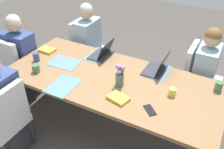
{
  "coord_description": "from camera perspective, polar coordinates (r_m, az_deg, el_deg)",
  "views": [
    {
      "loc": [
        1.07,
        -1.99,
        2.31
      ],
      "look_at": [
        0.0,
        0.0,
        0.78
      ],
      "focal_mm": 40.57,
      "sensor_mm": 36.0,
      "label": 1
    }
  ],
  "objects": [
    {
      "name": "coffee_mug_centre_right",
      "position": [
        3.17,
        -16.71,
        3.77
      ],
      "size": [
        0.07,
        0.07,
        0.11
      ],
      "primitive_type": "cylinder",
      "color": "#33477A",
      "rests_on": "dining_table"
    },
    {
      "name": "coffee_mug_near_left",
      "position": [
        2.76,
        22.91,
        -2.49
      ],
      "size": [
        0.08,
        0.08,
        0.1
      ],
      "primitive_type": "cylinder",
      "color": "#47704C",
      "rests_on": "dining_table"
    },
    {
      "name": "person_near_right_near",
      "position": [
        2.89,
        -23.24,
        -7.47
      ],
      "size": [
        0.36,
        0.4,
        1.19
      ],
      "color": "#2D2D33",
      "rests_on": "ground_plane"
    },
    {
      "name": "book_blue_cover",
      "position": [
        3.37,
        -14.4,
        5.35
      ],
      "size": [
        0.2,
        0.14,
        0.03
      ],
      "primitive_type": "cube",
      "rotation": [
        0.0,
        0.0,
        -0.02
      ],
      "color": "gold",
      "rests_on": "dining_table"
    },
    {
      "name": "person_head_left_left_near",
      "position": [
        3.66,
        -19.57,
        2.76
      ],
      "size": [
        0.4,
        0.36,
        1.19
      ],
      "color": "#2D2D33",
      "rests_on": "ground_plane"
    },
    {
      "name": "person_far_left_mid",
      "position": [
        3.84,
        -5.37,
        6.2
      ],
      "size": [
        0.36,
        0.4,
        1.19
      ],
      "color": "#2D2D33",
      "rests_on": "ground_plane"
    },
    {
      "name": "chair_far_left_mid",
      "position": [
        3.93,
        -5.8,
        6.44
      ],
      "size": [
        0.44,
        0.44,
        0.9
      ],
      "color": "silver",
      "rests_on": "ground_plane"
    },
    {
      "name": "person_far_left_far",
      "position": [
        3.31,
        19.8,
        -0.81
      ],
      "size": [
        0.36,
        0.4,
        1.19
      ],
      "color": "#2D2D33",
      "rests_on": "ground_plane"
    },
    {
      "name": "laptop_far_left_mid",
      "position": [
        3.14,
        -2.16,
        4.82
      ],
      "size": [
        0.22,
        0.32,
        0.2
      ],
      "color": "#38383D",
      "rests_on": "dining_table"
    },
    {
      "name": "placemat_far_left_mid",
      "position": [
        3.18,
        -2.95,
        4.32
      ],
      "size": [
        0.28,
        0.38,
        0.0
      ],
      "primitive_type": "cube",
      "rotation": [
        0.0,
        0.0,
        -1.63
      ],
      "color": "slate",
      "rests_on": "dining_table"
    },
    {
      "name": "ground_plane",
      "position": [
        3.23,
        0.0,
        -11.6
      ],
      "size": [
        10.0,
        10.0,
        0.0
      ],
      "primitive_type": "plane",
      "color": "#4C4742"
    },
    {
      "name": "placemat_far_left_far",
      "position": [
        2.91,
        10.04,
        0.75
      ],
      "size": [
        0.26,
        0.36,
        0.0
      ],
      "primitive_type": "cube",
      "rotation": [
        0.0,
        0.0,
        -1.58
      ],
      "color": "slate",
      "rests_on": "dining_table"
    },
    {
      "name": "chair_near_right_near",
      "position": [
        2.83,
        -23.0,
        -9.09
      ],
      "size": [
        0.44,
        0.44,
        0.9
      ],
      "color": "silver",
      "rests_on": "ground_plane"
    },
    {
      "name": "book_red_cover",
      "position": [
        2.46,
        1.43,
        -5.35
      ],
      "size": [
        0.23,
        0.18,
        0.03
      ],
      "primitive_type": "cube",
      "rotation": [
        0.0,
        0.0,
        -0.24
      ],
      "color": "gold",
      "rests_on": "dining_table"
    },
    {
      "name": "laptop_far_left_far",
      "position": [
        2.89,
        10.09,
        1.4
      ],
      "size": [
        0.22,
        0.32,
        0.21
      ],
      "color": "#38383D",
      "rests_on": "dining_table"
    },
    {
      "name": "chair_far_left_far",
      "position": [
        3.38,
        18.69,
        -0.34
      ],
      "size": [
        0.44,
        0.44,
        0.9
      ],
      "color": "silver",
      "rests_on": "ground_plane"
    },
    {
      "name": "placemat_near_right_near",
      "position": [
        2.69,
        -10.97,
        -2.48
      ],
      "size": [
        0.27,
        0.36,
        0.0
      ],
      "primitive_type": "cube",
      "rotation": [
        0.0,
        0.0,
        1.59
      ],
      "color": "slate",
      "rests_on": "dining_table"
    },
    {
      "name": "dining_table",
      "position": [
        2.79,
        0.0,
        -1.94
      ],
      "size": [
        2.38,
        1.05,
        0.73
      ],
      "color": "olive",
      "rests_on": "ground_plane"
    },
    {
      "name": "placemat_head_left_left_near",
      "position": [
        3.08,
        -10.77,
        2.65
      ],
      "size": [
        0.38,
        0.28,
        0.0
      ],
      "primitive_type": "cube",
      "rotation": [
        0.0,
        0.0,
        0.07
      ],
      "color": "slate",
      "rests_on": "dining_table"
    },
    {
      "name": "coffee_mug_centre_left",
      "position": [
        2.56,
        13.42,
        -3.85
      ],
      "size": [
        0.07,
        0.07,
        0.08
      ],
      "primitive_type": "cylinder",
      "color": "#DBC64C",
      "rests_on": "dining_table"
    },
    {
      "name": "coffee_mug_near_right",
      "position": [
        2.96,
        -16.76,
        1.32
      ],
      "size": [
        0.08,
        0.08,
        0.09
      ],
      "primitive_type": "cylinder",
      "color": "#47704C",
      "rests_on": "dining_table"
    },
    {
      "name": "chair_head_left_left_near",
      "position": [
        3.68,
        -20.95,
        2.07
      ],
      "size": [
        0.44,
        0.44,
        0.9
      ],
      "color": "silver",
      "rests_on": "ground_plane"
    },
    {
      "name": "phone_black",
      "position": [
        2.37,
        8.53,
        -7.93
      ],
      "size": [
        0.16,
        0.16,
        0.01
      ],
      "primitive_type": "cube",
      "rotation": [
        0.0,
        0.0,
        2.37
      ],
      "color": "black",
      "rests_on": "dining_table"
    },
    {
      "name": "flower_vase",
      "position": [
        2.58,
        1.79,
        -0.27
      ],
      "size": [
        0.1,
        0.1,
        0.26
      ],
      "color": "#4C6B60",
      "rests_on": "dining_table"
    }
  ]
}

